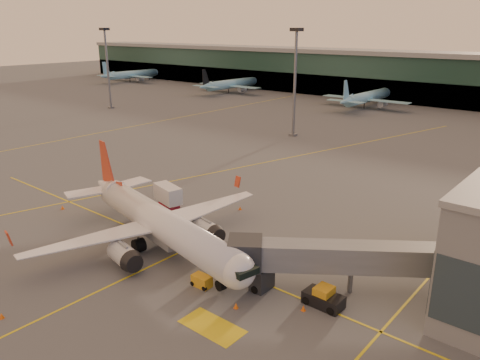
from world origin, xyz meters
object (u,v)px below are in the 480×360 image
Objects in this scene: catering_truck at (168,197)px; gpu_cart at (202,281)px; main_airplane at (159,222)px; pushback_tug at (323,298)px.

gpu_cart is (18.44, -11.95, -1.62)m from catering_truck.
pushback_tug is at bearing 17.10° from main_airplane.
gpu_cart is 12.54m from pushback_tug.
main_airplane reaches higher than catering_truck.
catering_truck reaches higher than gpu_cart.
main_airplane is 9.00× the size of pushback_tug.
pushback_tug is (29.94, -6.95, -1.41)m from catering_truck.
catering_truck is (-8.43, 8.95, -1.22)m from main_airplane.
main_airplane is at bearing 162.27° from gpu_cart.
gpu_cart is (10.01, -3.00, -2.84)m from main_airplane.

